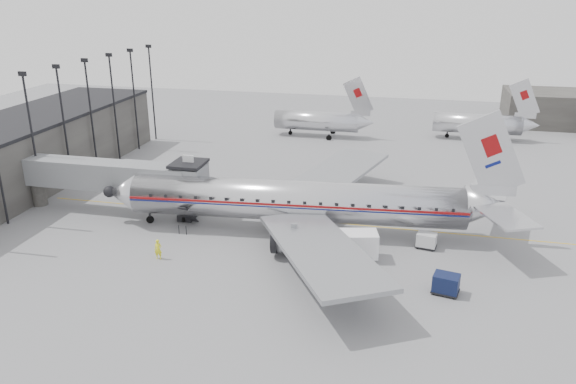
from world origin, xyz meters
name	(u,v)px	position (x,y,z in m)	size (l,w,h in m)	color
ground	(261,240)	(0.00, 0.00, 0.00)	(160.00, 160.00, 0.00)	slate
terminal	(23,153)	(-34.00, 10.00, 4.00)	(12.00, 46.00, 8.00)	#383533
apron_line	(303,220)	(3.00, 6.00, 0.01)	(0.15, 60.00, 0.01)	gold
jet_bridge	(123,177)	(-16.66, 3.67, 4.18)	(21.00, 6.20, 7.10)	slate
floodlight_masts	(78,117)	(-27.50, 13.00, 8.36)	(0.90, 42.25, 15.25)	black
distant_aircraft_near	(318,120)	(-1.79, 42.00, 2.73)	(16.39, 3.20, 10.26)	silver
distant_aircraft_mid	(478,123)	(24.21, 46.00, 2.73)	(16.39, 3.20, 10.26)	silver
airliner	(304,201)	(3.72, 3.08, 3.35)	(42.15, 38.91, 13.33)	silver
service_van	(348,245)	(8.88, -2.02, 1.39)	(5.97, 3.38, 2.65)	white
baggage_cart_navy	(446,284)	(17.58, -6.46, 0.90)	(2.45, 2.06, 1.69)	#0D1637
baggage_cart_white	(426,240)	(16.04, 2.00, 0.80)	(2.13, 1.76, 1.50)	silver
ramp_worker	(158,249)	(-8.21, -6.00, 0.96)	(0.70, 0.46, 1.92)	yellow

